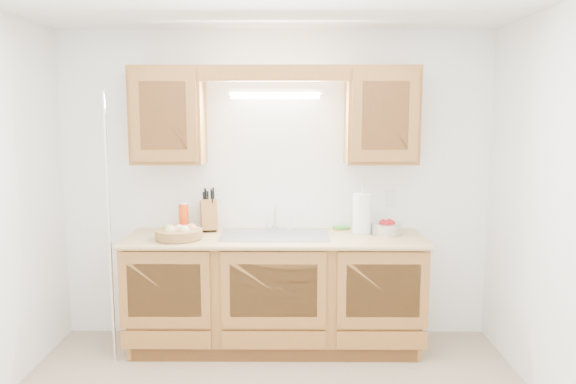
{
  "coord_description": "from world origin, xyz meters",
  "views": [
    {
      "loc": [
        0.13,
        -3.07,
        1.85
      ],
      "look_at": [
        0.11,
        0.85,
        1.29
      ],
      "focal_mm": 35.0,
      "sensor_mm": 36.0,
      "label": 1
    }
  ],
  "objects_px": {
    "fruit_basket": "(179,233)",
    "apple_bowl": "(386,228)",
    "knife_block": "(209,215)",
    "paper_towel": "(362,214)"
  },
  "relations": [
    {
      "from": "knife_block",
      "to": "paper_towel",
      "type": "relative_size",
      "value": 0.96
    },
    {
      "from": "paper_towel",
      "to": "apple_bowl",
      "type": "relative_size",
      "value": 1.35
    },
    {
      "from": "knife_block",
      "to": "paper_towel",
      "type": "distance_m",
      "value": 1.23
    },
    {
      "from": "fruit_basket",
      "to": "knife_block",
      "type": "xyz_separation_m",
      "value": [
        0.18,
        0.31,
        0.08
      ]
    },
    {
      "from": "fruit_basket",
      "to": "knife_block",
      "type": "bearing_deg",
      "value": 59.74
    },
    {
      "from": "fruit_basket",
      "to": "paper_towel",
      "type": "bearing_deg",
      "value": 8.2
    },
    {
      "from": "fruit_basket",
      "to": "apple_bowl",
      "type": "relative_size",
      "value": 1.32
    },
    {
      "from": "fruit_basket",
      "to": "knife_block",
      "type": "relative_size",
      "value": 1.02
    },
    {
      "from": "fruit_basket",
      "to": "apple_bowl",
      "type": "distance_m",
      "value": 1.61
    },
    {
      "from": "fruit_basket",
      "to": "knife_block",
      "type": "distance_m",
      "value": 0.37
    }
  ]
}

